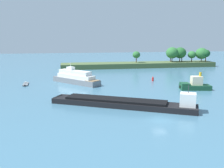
{
  "coord_description": "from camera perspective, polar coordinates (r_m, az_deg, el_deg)",
  "views": [
    {
      "loc": [
        -17.08,
        -44.37,
        15.67
      ],
      "look_at": [
        -3.79,
        31.48,
        1.2
      ],
      "focal_mm": 41.0,
      "sensor_mm": 36.0,
      "label": 1
    }
  ],
  "objects": [
    {
      "name": "cargo_barge",
      "position": [
        57.68,
        2.94,
        -4.17
      ],
      "size": [
        31.57,
        19.51,
        5.81
      ],
      "color": "black",
      "rests_on": "ground"
    },
    {
      "name": "treeline_island",
      "position": [
        133.64,
        9.26,
        5.07
      ],
      "size": [
        78.61,
        11.34,
        10.03
      ],
      "color": "#4C6038",
      "rests_on": "ground"
    },
    {
      "name": "white_riverboat",
      "position": [
        86.44,
        -8.1,
        1.37
      ],
      "size": [
        15.55,
        17.04,
        6.87
      ],
      "color": "slate",
      "rests_on": "ground"
    },
    {
      "name": "ground_plane",
      "position": [
        50.05,
        10.65,
        -7.79
      ],
      "size": [
        400.0,
        400.0,
        0.0
      ],
      "primitive_type": "plane",
      "color": "teal"
    },
    {
      "name": "channel_buoy_red",
      "position": [
        91.49,
        9.08,
        1.16
      ],
      "size": [
        0.7,
        0.7,
        1.9
      ],
      "color": "red",
      "rests_on": "ground"
    },
    {
      "name": "small_motorboat",
      "position": [
        88.21,
        -18.69,
        -0.02
      ],
      "size": [
        1.99,
        6.27,
        0.86
      ],
      "color": "slate",
      "rests_on": "ground"
    },
    {
      "name": "tugboat",
      "position": [
        79.79,
        17.97,
        -0.22
      ],
      "size": [
        9.34,
        5.48,
        5.2
      ],
      "color": "#19472D",
      "rests_on": "ground"
    }
  ]
}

